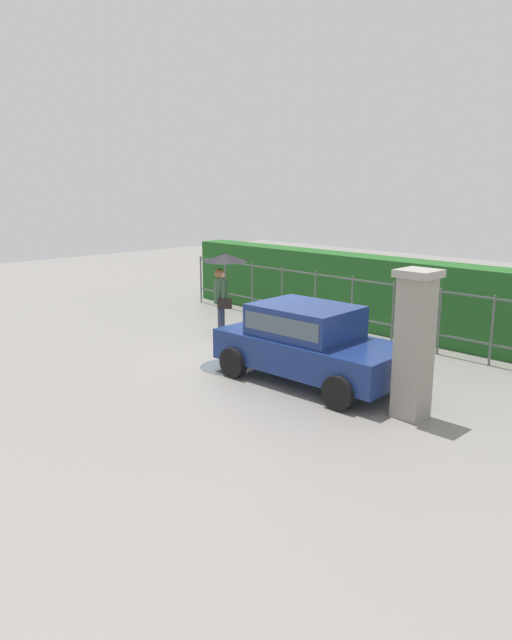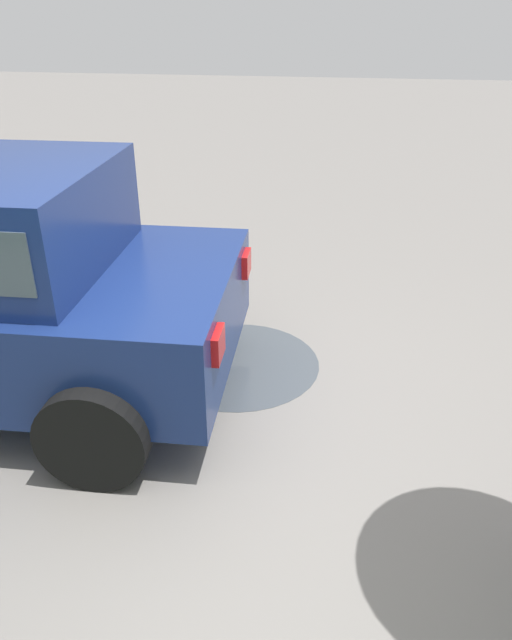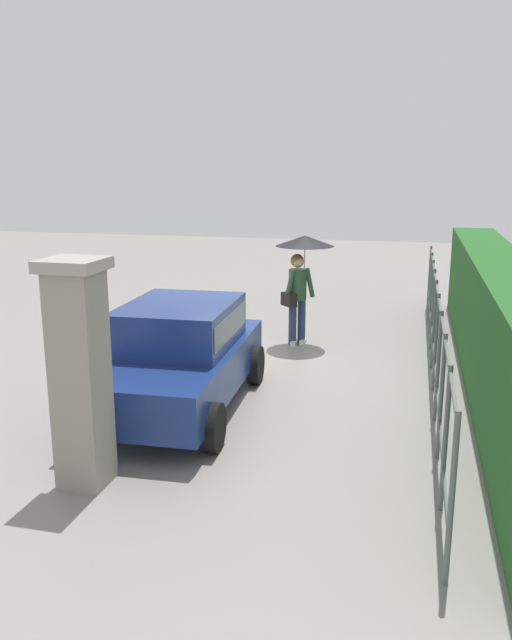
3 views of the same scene
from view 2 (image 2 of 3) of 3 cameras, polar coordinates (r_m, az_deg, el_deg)
name	(u,v)px [view 2 (image 2 of 3)]	position (r m, az deg, el deg)	size (l,w,h in m)	color
ground_plane	(208,473)	(3.42, -4.55, -14.29)	(40.00, 40.00, 0.00)	gray
puddle_near	(237,363)	(4.32, -1.78, -4.13)	(1.17, 1.17, 0.00)	#4C545B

